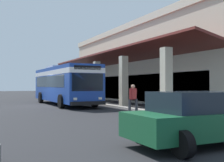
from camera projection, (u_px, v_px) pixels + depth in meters
The scene contains 7 objects.
ground at pixel (128, 103), 25.22m from camera, with size 120.00×120.00×0.00m, color #262628.
curb_strip at pixel (88, 102), 26.12m from camera, with size 32.87×0.50×0.12m, color #9E998E.
plaza_building at pixel (170, 65), 30.34m from camera, with size 27.69×15.11×7.72m.
transit_bus at pixel (64, 83), 23.44m from camera, with size 11.25×2.95×3.34m.
parked_sedan_green at pixel (203, 118), 7.62m from camera, with size 2.46×4.41×1.47m.
pedestrian at pixel (133, 97), 16.01m from camera, with size 0.46×0.63×1.69m.
potted_palm at pixel (90, 95), 30.11m from camera, with size 1.96×2.03×2.57m.
Camera 1 is at (22.15, -4.20, 1.65)m, focal length 44.47 mm.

